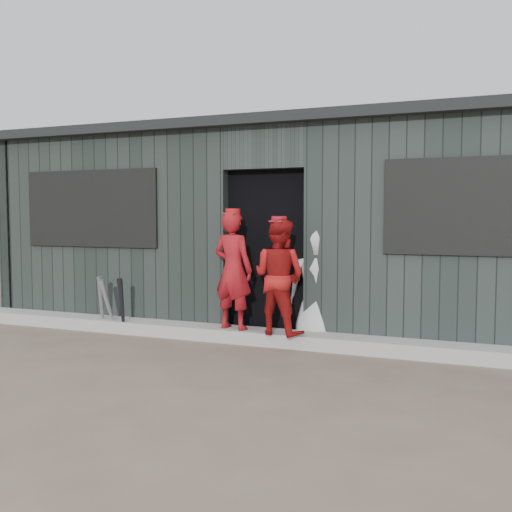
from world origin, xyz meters
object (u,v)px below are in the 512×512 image
at_px(bat_right, 122,306).
at_px(dugout, 300,228).
at_px(bat_left, 101,304).
at_px(player_red_right, 279,277).
at_px(player_red_left, 233,270).
at_px(player_grey_back, 317,284).
at_px(bat_mid, 108,306).

xyz_separation_m(bat_right, dugout, (1.70, 1.86, 0.94)).
xyz_separation_m(bat_left, player_red_right, (2.37, -0.02, 0.44)).
bearing_deg(player_red_left, dugout, -87.76).
height_order(player_grey_back, dugout, dugout).
height_order(bat_mid, player_grey_back, player_grey_back).
bearing_deg(bat_right, player_grey_back, 12.11).
distance_m(bat_mid, player_red_right, 2.28).
bearing_deg(dugout, player_red_right, -80.26).
distance_m(bat_left, bat_right, 0.36).
bearing_deg(bat_right, dugout, 47.51).
height_order(bat_left, player_red_right, player_red_right).
height_order(bat_mid, dugout, dugout).
xyz_separation_m(bat_mid, dugout, (1.92, 1.83, 0.95)).
xyz_separation_m(player_red_right, dugout, (-0.31, 1.80, 0.50)).
bearing_deg(player_red_left, player_red_right, -176.33).
bearing_deg(bat_left, dugout, 40.92).
xyz_separation_m(bat_mid, player_red_left, (1.65, 0.11, 0.49)).
height_order(bat_mid, bat_right, bat_right).
height_order(bat_left, bat_mid, bat_left).
bearing_deg(bat_right, bat_mid, 172.80).
bearing_deg(player_grey_back, player_red_left, 10.99).
bearing_deg(dugout, bat_left, -139.08).
distance_m(bat_mid, bat_right, 0.22).
bearing_deg(bat_mid, dugout, 43.63).
height_order(bat_left, bat_right, bat_left).
relative_size(bat_mid, player_red_left, 0.51).
distance_m(bat_right, player_red_left, 1.51).
height_order(bat_right, player_red_left, player_red_left).
distance_m(bat_mid, player_grey_back, 2.61).
bearing_deg(bat_left, player_red_left, 2.02).
relative_size(bat_left, dugout, 0.08).
xyz_separation_m(player_grey_back, dugout, (-0.62, 1.36, 0.62)).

